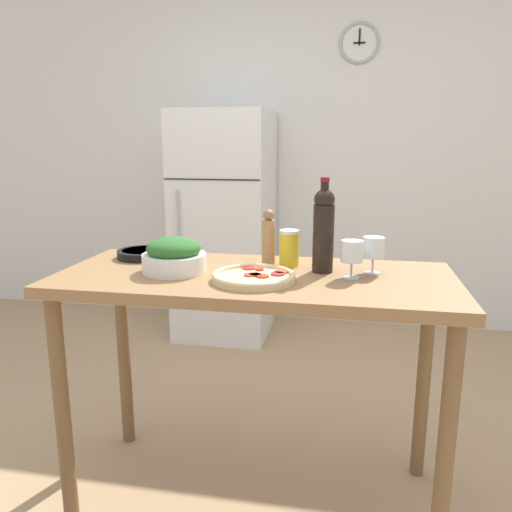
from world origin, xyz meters
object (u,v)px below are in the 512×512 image
wine_bottle (324,228)px  salad_bowl (174,256)px  cast_iron_skillet (144,253)px  pepper_mill (269,238)px  wine_glass_near (352,253)px  salt_canister (289,248)px  wine_glass_far (373,249)px  refrigerator (225,225)px  homemade_pizza (254,277)px

wine_bottle → salad_bowl: (-0.54, -0.10, -0.10)m
cast_iron_skillet → wine_bottle: bearing=-7.7°
pepper_mill → wine_glass_near: bearing=-26.1°
pepper_mill → salt_canister: size_ratio=1.54×
wine_bottle → pepper_mill: size_ratio=1.61×
wine_bottle → wine_glass_far: bearing=3.8°
refrigerator → pepper_mill: bearing=-69.9°
pepper_mill → salad_bowl: size_ratio=0.92×
salad_bowl → salt_canister: salt_canister is taller
cast_iron_skillet → salad_bowl: bearing=-44.2°
wine_glass_far → pepper_mill: pepper_mill is taller
refrigerator → pepper_mill: refrigerator is taller
refrigerator → wine_bottle: 1.88m
wine_glass_near → salt_canister: bearing=149.6°
wine_glass_far → cast_iron_skillet: (-0.93, 0.09, -0.07)m
wine_glass_far → salad_bowl: wine_glass_far is taller
salt_canister → homemade_pizza: bearing=-111.1°
homemade_pizza → salad_bowl: bearing=167.9°
wine_glass_near → salad_bowl: 0.65m
wine_bottle → wine_glass_near: bearing=-33.7°
cast_iron_skillet → wine_glass_far: bearing=-5.4°
wine_glass_far → pepper_mill: 0.41m
pepper_mill → cast_iron_skillet: size_ratio=0.64×
wine_glass_near → refrigerator: bearing=117.4°
wine_glass_near → cast_iron_skillet: bearing=168.7°
pepper_mill → homemade_pizza: bearing=-91.9°
wine_glass_near → homemade_pizza: wine_glass_near is taller
refrigerator → pepper_mill: 1.70m
wine_glass_far → pepper_mill: bearing=169.2°
wine_bottle → cast_iron_skillet: bearing=172.3°
refrigerator → wine_glass_far: size_ratio=11.87×
pepper_mill → cast_iron_skillet: (-0.53, 0.01, -0.09)m
pepper_mill → cast_iron_skillet: pepper_mill is taller
wine_glass_far → salt_canister: 0.32m
wine_glass_near → wine_glass_far: size_ratio=1.00×
pepper_mill → refrigerator: bearing=110.1°
pepper_mill → wine_bottle: bearing=-22.1°
refrigerator → homemade_pizza: bearing=-72.8°
refrigerator → wine_bottle: size_ratio=4.61×
refrigerator → wine_bottle: (0.80, -1.68, 0.28)m
wine_bottle → cast_iron_skillet: size_ratio=1.02×
pepper_mill → homemade_pizza: pepper_mill is taller
refrigerator → wine_bottle: refrigerator is taller
wine_bottle → salt_canister: 0.18m
wine_bottle → wine_glass_near: 0.15m
wine_glass_far → salt_canister: bearing=169.6°
refrigerator → wine_glass_far: refrigerator is taller
wine_glass_near → homemade_pizza: bearing=-163.1°
wine_bottle → pepper_mill: wine_bottle is taller
salad_bowl → cast_iron_skillet: 0.30m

